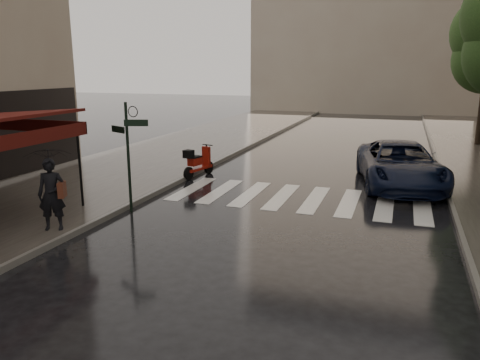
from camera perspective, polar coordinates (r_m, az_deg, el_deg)
The scene contains 10 objects.
ground at distance 10.73m, azimuth -16.15°, elevation -8.90°, with size 120.00×120.00×0.00m, color black.
sidewalk_near at distance 22.90m, azimuth -8.19°, elevation 3.44°, with size 6.00×60.00×0.12m, color #38332D.
curb_near at distance 21.69m, azimuth -1.00°, elevation 3.05°, with size 0.12×60.00×0.16m, color #595651.
curb_far at distance 20.46m, azimuth 23.12°, elevation 1.33°, with size 0.12×60.00×0.16m, color #595651.
crosswalk at distance 14.87m, azimuth 7.08°, elevation -2.18°, with size 7.85×3.20×0.01m.
signpost at distance 13.29m, azimuth -13.48°, elevation 3.76°, with size 1.17×0.29×3.10m.
backdrop_building at distance 46.50m, azimuth 16.48°, elevation 20.35°, with size 22.00×6.00×20.00m, color gray.
pedestrian_with_umbrella at distance 12.06m, azimuth -22.28°, elevation 1.95°, with size 1.41×1.42×2.51m.
scooter at distance 17.57m, azimuth -5.17°, elevation 2.07°, with size 0.68×1.73×1.15m.
parked_car at distance 17.06m, azimuth 18.93°, elevation 1.82°, with size 2.52×5.47×1.52m, color black.
Camera 1 is at (5.91, -8.02, 3.98)m, focal length 35.00 mm.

